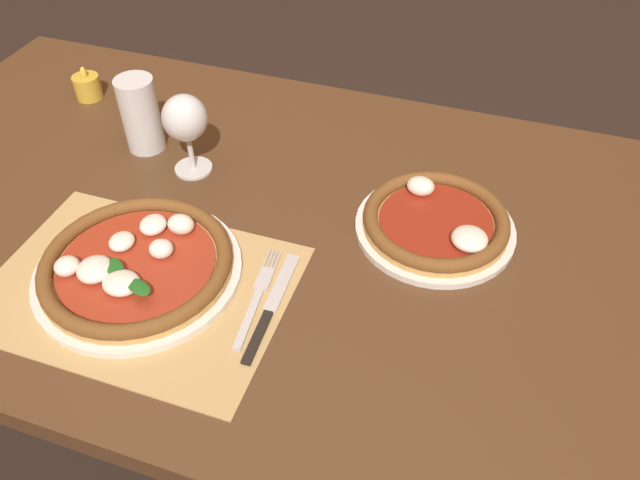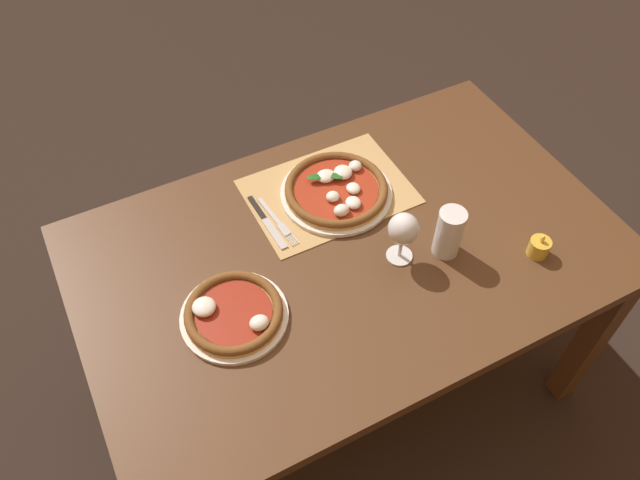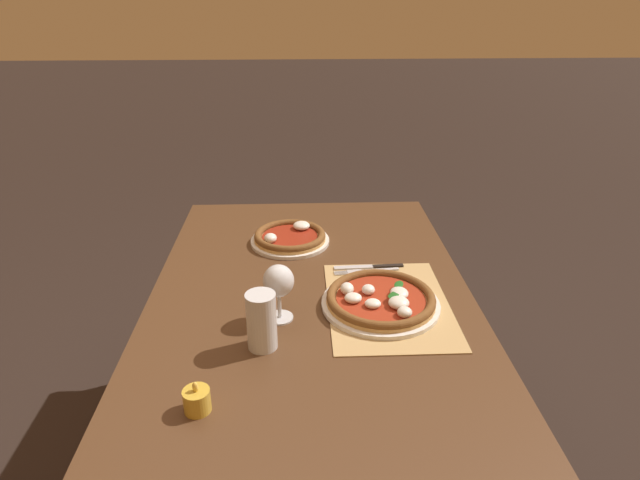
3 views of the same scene
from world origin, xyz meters
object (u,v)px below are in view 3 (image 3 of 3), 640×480
at_px(pint_glass, 262,322).
at_px(votive_candle, 197,401).
at_px(pizza_near, 381,300).
at_px(wine_glass, 279,283).
at_px(fork, 366,271).
at_px(knife, 369,267).
at_px(pizza_far, 290,237).

height_order(pint_glass, votive_candle, pint_glass).
xyz_separation_m(pizza_near, pint_glass, (-0.16, 0.31, 0.05)).
height_order(pizza_near, pint_glass, pint_glass).
height_order(pizza_near, wine_glass, wine_glass).
xyz_separation_m(pizza_near, votive_candle, (-0.37, 0.43, 0.00)).
height_order(fork, knife, knife).
relative_size(wine_glass, votive_candle, 2.15).
xyz_separation_m(knife, votive_candle, (-0.59, 0.42, 0.02)).
bearing_deg(knife, fork, 157.82).
bearing_deg(pint_glass, pizza_near, -62.21).
relative_size(pizza_near, wine_glass, 2.06).
bearing_deg(pizza_far, knife, -128.90).
height_order(pint_glass, knife, pint_glass).
height_order(wine_glass, knife, wine_glass).
distance_m(pizza_near, wine_glass, 0.29).
bearing_deg(wine_glass, pint_glass, 162.42).
bearing_deg(wine_glass, knife, -45.18).
relative_size(pizza_near, knife, 1.48).
distance_m(fork, votive_candle, 0.70).
height_order(pint_glass, fork, pint_glass).
bearing_deg(knife, pizza_near, -178.87).
relative_size(pizza_far, pint_glass, 1.83).
xyz_separation_m(pizza_near, fork, (0.19, 0.02, -0.02)).
bearing_deg(pint_glass, wine_glass, -17.58).
xyz_separation_m(pizza_far, wine_glass, (-0.46, 0.02, 0.09)).
bearing_deg(wine_glass, votive_candle, 154.30).
distance_m(fork, knife, 0.03).
xyz_separation_m(pint_glass, knife, (0.38, -0.30, -0.06)).
bearing_deg(pizza_far, votive_candle, 167.09).
bearing_deg(pizza_far, wine_glass, 177.20).
bearing_deg(votive_candle, fork, -36.12).
height_order(pizza_far, knife, pizza_far).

